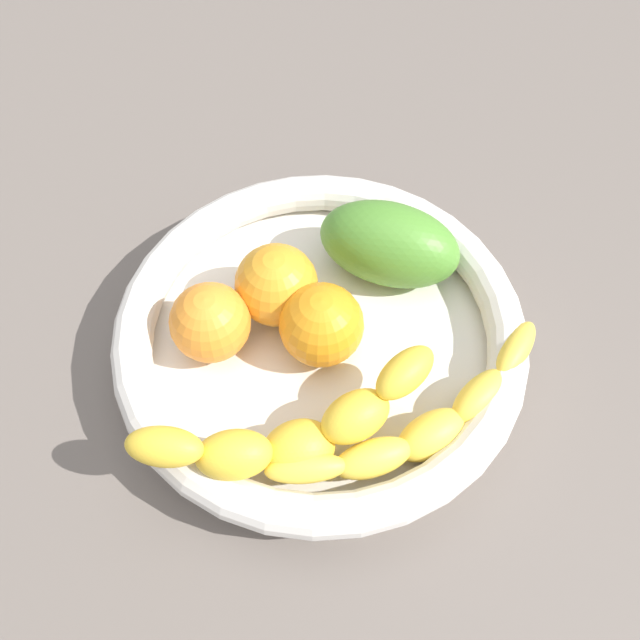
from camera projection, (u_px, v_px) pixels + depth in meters
kitchen_counter at (320, 362)px, 56.11cm from camera, size 120.00×120.00×3.00cm
fruit_bowl at (320, 336)px, 52.47cm from camera, size 32.96×32.96×5.46cm
banana_draped_left at (295, 433)px, 44.78cm from camera, size 22.90×8.40×6.42cm
banana_draped_right at (426, 423)px, 46.70cm from camera, size 22.96×11.04×3.65cm
orange_front at (327, 324)px, 49.83cm from camera, size 6.63×6.63×6.63cm
orange_mid_left at (210, 322)px, 50.08cm from camera, size 6.34×6.34×6.34cm
orange_mid_right at (276, 285)px, 51.76cm from camera, size 6.74×6.74×6.74cm
mango_green at (389, 244)px, 53.93cm from camera, size 13.77×11.68×7.13cm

